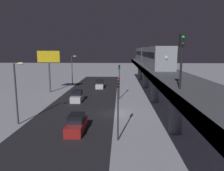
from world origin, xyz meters
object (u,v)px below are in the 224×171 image
subway_train (148,55)px  sedan_white (100,85)px  rail_signal (182,52)px  commercial_billboard (49,61)px  sedan_red_2 (76,124)px  sedan_white_2 (77,97)px  traffic_light_mid (119,77)px  traffic_light_near (118,100)px

subway_train → sedan_white: size_ratio=8.86×
subway_train → rail_signal: size_ratio=9.22×
rail_signal → commercial_billboard: 34.98m
sedan_white → commercial_billboard: (10.32, 5.82, 6.04)m
sedan_red_2 → sedan_white_2: size_ratio=1.07×
subway_train → sedan_white_2: bearing=35.8°
sedan_red_2 → commercial_billboard: size_ratio=0.52×
rail_signal → sedan_white: bearing=-74.9°
subway_train → commercial_billboard: size_ratio=4.14×
rail_signal → sedan_white_2: rail_signal is taller
sedan_red_2 → traffic_light_mid: 17.09m
sedan_white → sedan_white_2: bearing=-101.7°
sedan_white → sedan_white_2: (2.80, 13.47, 0.01)m
subway_train → sedan_white_2: size_ratio=8.54×
sedan_white → traffic_light_mid: traffic_light_mid is taller
subway_train → commercial_billboard: (21.30, 2.27, -1.15)m
subway_train → sedan_white: subway_train is taller
traffic_light_near → traffic_light_mid: size_ratio=1.00×
sedan_white_2 → traffic_light_mid: bearing=-166.9°
subway_train → commercial_billboard: 21.45m
rail_signal → sedan_red_2: bearing=-36.2°
sedan_white_2 → traffic_light_mid: 8.42m
rail_signal → traffic_light_near: size_ratio=0.62×
sedan_white → traffic_light_near: 30.66m
rail_signal → traffic_light_mid: size_ratio=0.62×
sedan_white → traffic_light_near: bearing=-81.1°
sedan_white → traffic_light_near: traffic_light_near is taller
subway_train → traffic_light_near: (6.28, 26.57, -3.78)m
rail_signal → traffic_light_mid: rail_signal is taller
subway_train → commercial_billboard: bearing=6.1°
subway_train → sedan_white: bearing=-17.9°
sedan_red_2 → commercial_billboard: bearing=115.1°
traffic_light_near → sedan_white_2: bearing=-65.7°
subway_train → sedan_red_2: size_ratio=7.99×
sedan_white_2 → commercial_billboard: 12.30m
traffic_light_mid → commercial_billboard: (15.02, -5.91, 2.63)m
rail_signal → commercial_billboard: size_ratio=0.45×
sedan_white_2 → traffic_light_near: 18.57m
rail_signal → traffic_light_mid: 23.87m
subway_train → traffic_light_mid: size_ratio=5.76×
traffic_light_mid → traffic_light_near: bearing=90.0°
sedan_red_2 → traffic_light_mid: (-4.70, -16.08, 3.40)m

